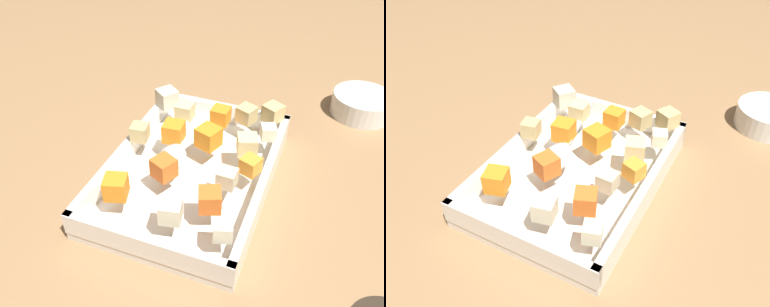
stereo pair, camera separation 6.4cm
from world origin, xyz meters
TOP-DOWN VIEW (x-y plane):
  - ground_plane at (0.00, 0.00)m, footprint 4.00×4.00m
  - baking_dish at (0.00, -0.02)m, footprint 0.35×0.24m
  - carrot_chunk_back_center at (0.12, -0.09)m, footprint 0.04×0.04m
  - carrot_chunk_near_left at (-0.03, -0.06)m, footprint 0.03×0.03m
  - carrot_chunk_mid_left at (-0.04, -0.01)m, footprint 0.04×0.04m
  - carrot_chunk_near_right at (0.00, 0.07)m, footprint 0.03×0.03m
  - carrot_chunk_heap_side at (0.09, 0.04)m, footprint 0.04×0.04m
  - carrot_chunk_corner_ne at (-0.11, -0.01)m, footprint 0.03×0.03m
  - carrot_chunk_front_center at (0.05, -0.04)m, footprint 0.04×0.04m
  - potato_chunk_rim_edge at (-0.02, -0.12)m, footprint 0.03×0.03m
  - potato_chunk_mid_right at (-0.15, 0.07)m, footprint 0.04×0.04m
  - potato_chunk_corner_nw at (-0.10, -0.07)m, footprint 0.03×0.03m
  - potato_chunk_near_spoon at (-0.04, 0.06)m, footprint 0.04×0.04m
  - potato_chunk_corner_se at (0.13, 0.07)m, footprint 0.03×0.03m
  - potato_chunk_center at (-0.09, 0.08)m, footprint 0.03×0.03m
  - potato_chunk_far_right at (0.13, 0.00)m, footprint 0.03×0.03m
  - potato_chunk_corner_sw at (0.04, 0.05)m, footprint 0.03×0.03m
  - potato_chunk_under_handle at (-0.13, 0.03)m, footprint 0.04×0.04m
  - parsnip_chunk_heap_top at (-0.13, -0.12)m, footprint 0.05×0.05m
  - serving_spoon at (0.01, -0.05)m, footprint 0.23×0.07m
  - small_prep_bowl at (-0.31, 0.22)m, footprint 0.12×0.12m

SIDE VIEW (x-z plane):
  - ground_plane at x=0.00m, z-range 0.00..0.00m
  - baking_dish at x=0.00m, z-range -0.01..0.04m
  - small_prep_bowl at x=-0.31m, z-range 0.00..0.04m
  - serving_spoon at x=0.01m, z-range 0.05..0.07m
  - potato_chunk_center at x=-0.09m, z-range 0.05..0.07m
  - potato_chunk_corner_se at x=0.13m, z-range 0.05..0.08m
  - carrot_chunk_near_right at x=0.00m, z-range 0.05..0.08m
  - potato_chunk_corner_sw at x=0.04m, z-range 0.05..0.08m
  - potato_chunk_rim_edge at x=-0.02m, z-range 0.05..0.08m
  - potato_chunk_under_handle at x=-0.13m, z-range 0.05..0.08m
  - potato_chunk_far_right at x=0.13m, z-range 0.05..0.08m
  - potato_chunk_corner_nw at x=-0.10m, z-range 0.05..0.08m
  - carrot_chunk_corner_ne at x=-0.11m, z-range 0.05..0.08m
  - potato_chunk_mid_right at x=-0.15m, z-range 0.05..0.08m
  - carrot_chunk_heap_side at x=0.09m, z-range 0.05..0.08m
  - carrot_chunk_front_center at x=0.05m, z-range 0.05..0.08m
  - potato_chunk_near_spoon at x=-0.04m, z-range 0.05..0.08m
  - carrot_chunk_back_center at x=0.12m, z-range 0.05..0.08m
  - carrot_chunk_near_left at x=-0.03m, z-range 0.05..0.08m
  - parsnip_chunk_heap_top at x=-0.13m, z-range 0.05..0.08m
  - carrot_chunk_mid_left at x=-0.04m, z-range 0.05..0.08m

